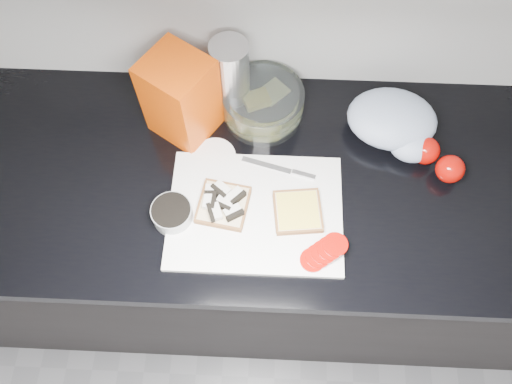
% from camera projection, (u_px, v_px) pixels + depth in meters
% --- Properties ---
extents(base_cabinet, '(3.50, 0.60, 0.86)m').
position_uv_depth(base_cabinet, '(282.00, 245.00, 1.62)').
color(base_cabinet, black).
rests_on(base_cabinet, ground).
extents(countertop, '(3.50, 0.64, 0.04)m').
position_uv_depth(countertop, '(290.00, 180.00, 1.22)').
color(countertop, black).
rests_on(countertop, base_cabinet).
extents(cutting_board, '(0.40, 0.30, 0.01)m').
position_uv_depth(cutting_board, '(255.00, 212.00, 1.15)').
color(cutting_board, white).
rests_on(cutting_board, countertop).
extents(bread_left, '(0.13, 0.13, 0.04)m').
position_uv_depth(bread_left, '(223.00, 204.00, 1.14)').
color(bread_left, beige).
rests_on(bread_left, cutting_board).
extents(bread_right, '(0.12, 0.12, 0.02)m').
position_uv_depth(bread_right, '(298.00, 212.00, 1.14)').
color(bread_right, beige).
rests_on(bread_right, cutting_board).
extents(tomato_slices, '(0.12, 0.10, 0.02)m').
position_uv_depth(tomato_slices, '(324.00, 252.00, 1.09)').
color(tomato_slices, '#AF0A04').
rests_on(tomato_slices, cutting_board).
extents(knife, '(0.18, 0.06, 0.01)m').
position_uv_depth(knife, '(288.00, 171.00, 1.19)').
color(knife, silver).
rests_on(knife, cutting_board).
extents(seed_tub, '(0.09, 0.09, 0.05)m').
position_uv_depth(seed_tub, '(172.00, 213.00, 1.13)').
color(seed_tub, '#9EA3A3').
rests_on(seed_tub, countertop).
extents(tub_lid, '(0.11, 0.11, 0.01)m').
position_uv_depth(tub_lid, '(214.00, 156.00, 1.22)').
color(tub_lid, white).
rests_on(tub_lid, countertop).
extents(glass_bowl, '(0.20, 0.20, 0.08)m').
position_uv_depth(glass_bowl, '(263.00, 104.00, 1.25)').
color(glass_bowl, silver).
rests_on(glass_bowl, countertop).
extents(bread_bag, '(0.19, 0.19, 0.22)m').
position_uv_depth(bread_bag, '(181.00, 97.00, 1.17)').
color(bread_bag, red).
rests_on(bread_bag, countertop).
extents(steel_canister, '(0.09, 0.09, 0.22)m').
position_uv_depth(steel_canister, '(231.00, 78.00, 1.20)').
color(steel_canister, silver).
rests_on(steel_canister, countertop).
extents(grocery_bag, '(0.24, 0.22, 0.10)m').
position_uv_depth(grocery_bag, '(395.00, 123.00, 1.22)').
color(grocery_bag, '#AEBBD6').
rests_on(grocery_bag, countertop).
extents(whole_tomatoes, '(0.16, 0.17, 0.07)m').
position_uv_depth(whole_tomatoes, '(427.00, 150.00, 1.20)').
color(whole_tomatoes, '#AF0A04').
rests_on(whole_tomatoes, countertop).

